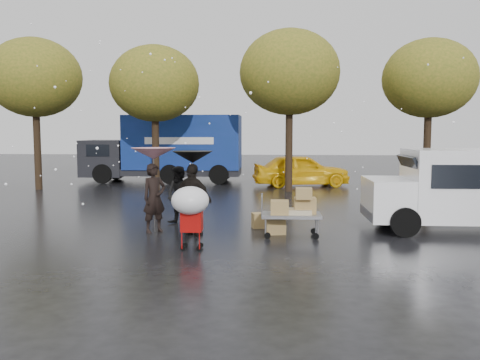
# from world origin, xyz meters

# --- Properties ---
(ground) EXTENTS (90.00, 90.00, 0.00)m
(ground) POSITION_xyz_m (0.00, 0.00, 0.00)
(ground) COLOR black
(ground) RESTS_ON ground
(person_pink) EXTENTS (0.79, 0.77, 1.83)m
(person_pink) POSITION_xyz_m (-1.34, 0.52, 0.92)
(person_pink) COLOR black
(person_pink) RESTS_ON ground
(person_middle) EXTENTS (1.03, 0.96, 1.69)m
(person_middle) POSITION_xyz_m (-0.87, 1.65, 0.84)
(person_middle) COLOR black
(person_middle) RESTS_ON ground
(person_black) EXTENTS (1.18, 0.87, 1.86)m
(person_black) POSITION_xyz_m (-0.24, 0.13, 0.93)
(person_black) COLOR black
(person_black) RESTS_ON ground
(umbrella_pink) EXTENTS (1.17, 1.17, 2.25)m
(umbrella_pink) POSITION_xyz_m (-1.34, 0.52, 2.10)
(umbrella_pink) COLOR #4C4C4C
(umbrella_pink) RESTS_ON ground
(umbrella_black) EXTENTS (1.04, 1.04, 2.18)m
(umbrella_black) POSITION_xyz_m (-0.24, 0.13, 2.03)
(umbrella_black) COLOR #4C4C4C
(umbrella_black) RESTS_ON ground
(vendor_cart) EXTENTS (1.52, 0.80, 1.27)m
(vendor_cart) POSITION_xyz_m (2.36, 0.18, 0.73)
(vendor_cart) COLOR slate
(vendor_cart) RESTS_ON ground
(shopping_cart) EXTENTS (0.84, 0.84, 1.46)m
(shopping_cart) POSITION_xyz_m (-0.03, -1.53, 1.06)
(shopping_cart) COLOR #AE0B09
(shopping_cart) RESTS_ON ground
(white_van) EXTENTS (4.91, 2.18, 2.20)m
(white_van) POSITION_xyz_m (6.98, 1.29, 1.16)
(white_van) COLOR white
(white_van) RESTS_ON ground
(blue_truck) EXTENTS (8.30, 2.60, 3.50)m
(blue_truck) POSITION_xyz_m (-3.76, 13.90, 1.76)
(blue_truck) COLOR navy
(blue_truck) RESTS_ON ground
(box_ground_near) EXTENTS (0.52, 0.45, 0.41)m
(box_ground_near) POSITION_xyz_m (1.46, 1.32, 0.21)
(box_ground_near) COLOR olive
(box_ground_near) RESTS_ON ground
(box_ground_far) EXTENTS (0.56, 0.47, 0.39)m
(box_ground_far) POSITION_xyz_m (1.87, 0.51, 0.20)
(box_ground_far) COLOR olive
(box_ground_far) RESTS_ON ground
(yellow_taxi) EXTENTS (4.90, 2.67, 1.58)m
(yellow_taxi) POSITION_xyz_m (3.17, 12.13, 0.79)
(yellow_taxi) COLOR yellow
(yellow_taxi) RESTS_ON ground
(tree_row) EXTENTS (21.60, 4.40, 7.12)m
(tree_row) POSITION_xyz_m (-0.47, 10.00, 5.02)
(tree_row) COLOR black
(tree_row) RESTS_ON ground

